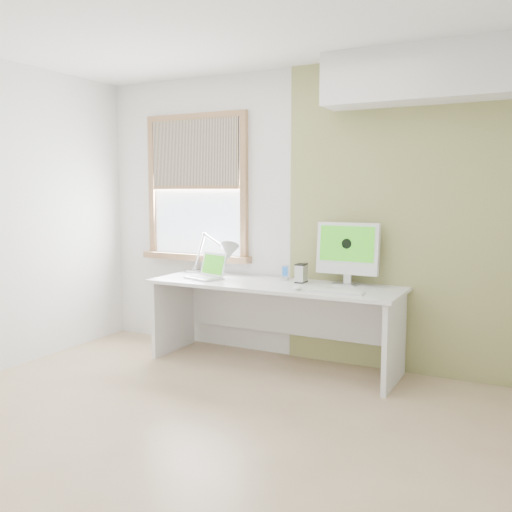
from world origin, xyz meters
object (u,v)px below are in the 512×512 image
Objects in this scene: desk_lamp at (222,254)px; imac at (348,250)px; laptop at (208,272)px; external_drive at (301,273)px; desk at (276,304)px.

desk_lamp is 1.26× the size of imac.
laptop is (-0.05, -0.16, -0.15)m from desk_lamp.
imac reaches higher than external_drive.
imac is (0.58, 0.17, 0.49)m from desk.
external_drive is 0.31× the size of imac.
imac is at bearing 11.86° from laptop.
laptop is 1.27m from imac.
desk_lamp is at bearing -175.03° from imac.
desk_lamp is at bearing -178.75° from external_drive.
desk_lamp is at bearing 70.68° from laptop.
imac is (0.38, 0.08, 0.21)m from external_drive.
desk_lamp reaches higher than laptop.
laptop is at bearing -168.39° from external_drive.
external_drive is at bearing 23.39° from desk.
laptop is (-0.64, -0.09, 0.25)m from desk.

